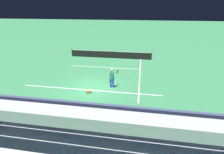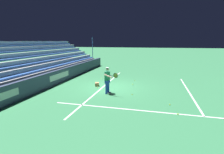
{
  "view_description": "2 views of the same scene",
  "coord_description": "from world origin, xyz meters",
  "px_view_note": "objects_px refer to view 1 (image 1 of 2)",
  "views": [
    {
      "loc": [
        4.05,
        -13.28,
        6.6
      ],
      "look_at": [
        1.66,
        0.99,
        0.72
      ],
      "focal_mm": 28.0,
      "sensor_mm": 36.0,
      "label": 1
    },
    {
      "loc": [
        12.31,
        3.25,
        3.37
      ],
      "look_at": [
        0.71,
        0.31,
        0.89
      ],
      "focal_mm": 28.0,
      "sensor_mm": 36.0,
      "label": 2
    }
  ],
  "objects_px": {
    "tennis_ball_far_right": "(141,73)",
    "tennis_ball_near_player": "(72,79)",
    "tennis_ball_stray_back": "(86,80)",
    "ball_box_cardboard": "(89,92)",
    "tennis_ball_on_baseline": "(97,92)",
    "tennis_ball_toward_net": "(114,80)",
    "tennis_player": "(112,78)",
    "tennis_net": "(110,55)",
    "tennis_ball_midcourt": "(129,73)",
    "tennis_ball_far_left": "(57,93)"
  },
  "relations": [
    {
      "from": "tennis_net",
      "to": "tennis_ball_far_left",
      "type": "bearing_deg",
      "value": -102.72
    },
    {
      "from": "tennis_ball_stray_back",
      "to": "tennis_net",
      "type": "height_order",
      "value": "tennis_net"
    },
    {
      "from": "ball_box_cardboard",
      "to": "tennis_ball_near_player",
      "type": "distance_m",
      "value": 3.61
    },
    {
      "from": "tennis_ball_near_player",
      "to": "tennis_ball_stray_back",
      "type": "bearing_deg",
      "value": 0.74
    },
    {
      "from": "tennis_player",
      "to": "tennis_ball_toward_net",
      "type": "xyz_separation_m",
      "value": [
        -0.08,
        1.59,
        -0.86
      ]
    },
    {
      "from": "tennis_ball_near_player",
      "to": "tennis_ball_midcourt",
      "type": "bearing_deg",
      "value": 25.0
    },
    {
      "from": "tennis_player",
      "to": "tennis_ball_toward_net",
      "type": "bearing_deg",
      "value": 92.7
    },
    {
      "from": "ball_box_cardboard",
      "to": "tennis_ball_stray_back",
      "type": "distance_m",
      "value": 2.83
    },
    {
      "from": "tennis_ball_midcourt",
      "to": "tennis_ball_on_baseline",
      "type": "distance_m",
      "value": 5.4
    },
    {
      "from": "tennis_ball_near_player",
      "to": "tennis_ball_toward_net",
      "type": "height_order",
      "value": "same"
    },
    {
      "from": "tennis_ball_far_left",
      "to": "tennis_ball_near_player",
      "type": "xyz_separation_m",
      "value": [
        0.06,
        3.08,
        0.0
      ]
    },
    {
      "from": "tennis_ball_midcourt",
      "to": "tennis_ball_toward_net",
      "type": "bearing_deg",
      "value": -120.53
    },
    {
      "from": "tennis_ball_midcourt",
      "to": "tennis_net",
      "type": "distance_m",
      "value": 6.22
    },
    {
      "from": "tennis_ball_far_right",
      "to": "tennis_ball_near_player",
      "type": "relative_size",
      "value": 1.0
    },
    {
      "from": "tennis_player",
      "to": "ball_box_cardboard",
      "type": "distance_m",
      "value": 2.29
    },
    {
      "from": "tennis_player",
      "to": "tennis_ball_on_baseline",
      "type": "height_order",
      "value": "tennis_player"
    },
    {
      "from": "ball_box_cardboard",
      "to": "tennis_ball_on_baseline",
      "type": "relative_size",
      "value": 6.06
    },
    {
      "from": "tennis_ball_far_right",
      "to": "tennis_ball_near_player",
      "type": "distance_m",
      "value": 7.19
    },
    {
      "from": "tennis_ball_on_baseline",
      "to": "tennis_ball_toward_net",
      "type": "height_order",
      "value": "same"
    },
    {
      "from": "tennis_ball_stray_back",
      "to": "tennis_ball_near_player",
      "type": "height_order",
      "value": "same"
    },
    {
      "from": "tennis_player",
      "to": "tennis_ball_stray_back",
      "type": "height_order",
      "value": "tennis_player"
    },
    {
      "from": "tennis_player",
      "to": "ball_box_cardboard",
      "type": "bearing_deg",
      "value": -141.98
    },
    {
      "from": "tennis_ball_far_right",
      "to": "tennis_ball_on_baseline",
      "type": "xyz_separation_m",
      "value": [
        -3.5,
        -5.16,
        0.0
      ]
    },
    {
      "from": "ball_box_cardboard",
      "to": "tennis_ball_on_baseline",
      "type": "distance_m",
      "value": 0.66
    },
    {
      "from": "tennis_player",
      "to": "tennis_net",
      "type": "relative_size",
      "value": 0.15
    },
    {
      "from": "tennis_ball_far_right",
      "to": "tennis_ball_stray_back",
      "type": "height_order",
      "value": "same"
    },
    {
      "from": "ball_box_cardboard",
      "to": "tennis_ball_near_player",
      "type": "bearing_deg",
      "value": 134.04
    },
    {
      "from": "tennis_player",
      "to": "tennis_net",
      "type": "xyz_separation_m",
      "value": [
        -1.77,
        9.23,
        -0.4
      ]
    },
    {
      "from": "tennis_net",
      "to": "tennis_ball_far_right",
      "type": "bearing_deg",
      "value": -50.98
    },
    {
      "from": "tennis_ball_on_baseline",
      "to": "tennis_ball_stray_back",
      "type": "bearing_deg",
      "value": 125.63
    },
    {
      "from": "tennis_ball_stray_back",
      "to": "tennis_ball_toward_net",
      "type": "bearing_deg",
      "value": 6.54
    },
    {
      "from": "tennis_ball_far_right",
      "to": "tennis_ball_toward_net",
      "type": "relative_size",
      "value": 1.0
    },
    {
      "from": "tennis_ball_on_baseline",
      "to": "tennis_net",
      "type": "height_order",
      "value": "tennis_net"
    },
    {
      "from": "tennis_ball_far_left",
      "to": "tennis_ball_near_player",
      "type": "distance_m",
      "value": 3.08
    },
    {
      "from": "ball_box_cardboard",
      "to": "tennis_player",
      "type": "bearing_deg",
      "value": 38.02
    },
    {
      "from": "ball_box_cardboard",
      "to": "tennis_ball_near_player",
      "type": "relative_size",
      "value": 6.06
    },
    {
      "from": "ball_box_cardboard",
      "to": "tennis_ball_stray_back",
      "type": "bearing_deg",
      "value": 112.6
    },
    {
      "from": "tennis_player",
      "to": "tennis_ball_midcourt",
      "type": "distance_m",
      "value": 4.08
    },
    {
      "from": "tennis_ball_midcourt",
      "to": "tennis_player",
      "type": "bearing_deg",
      "value": -107.88
    },
    {
      "from": "tennis_ball_far_left",
      "to": "tennis_ball_near_player",
      "type": "bearing_deg",
      "value": 88.94
    },
    {
      "from": "tennis_ball_far_right",
      "to": "tennis_ball_stray_back",
      "type": "relative_size",
      "value": 1.0
    },
    {
      "from": "tennis_ball_stray_back",
      "to": "tennis_ball_near_player",
      "type": "relative_size",
      "value": 1.0
    },
    {
      "from": "tennis_ball_toward_net",
      "to": "tennis_player",
      "type": "bearing_deg",
      "value": -87.3
    },
    {
      "from": "tennis_ball_toward_net",
      "to": "tennis_net",
      "type": "bearing_deg",
      "value": 102.49
    },
    {
      "from": "tennis_player",
      "to": "tennis_ball_toward_net",
      "type": "distance_m",
      "value": 1.81
    },
    {
      "from": "ball_box_cardboard",
      "to": "tennis_ball_toward_net",
      "type": "distance_m",
      "value": 3.34
    },
    {
      "from": "tennis_player",
      "to": "ball_box_cardboard",
      "type": "xyz_separation_m",
      "value": [
        -1.7,
        -1.33,
        -0.76
      ]
    },
    {
      "from": "ball_box_cardboard",
      "to": "tennis_ball_toward_net",
      "type": "xyz_separation_m",
      "value": [
        1.62,
        2.92,
        -0.1
      ]
    },
    {
      "from": "ball_box_cardboard",
      "to": "tennis_ball_toward_net",
      "type": "relative_size",
      "value": 6.06
    },
    {
      "from": "tennis_ball_midcourt",
      "to": "tennis_ball_near_player",
      "type": "distance_m",
      "value": 5.99
    }
  ]
}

